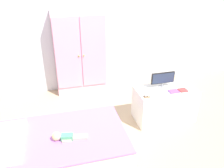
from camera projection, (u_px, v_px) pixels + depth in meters
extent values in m
cube|color=tan|center=(109.00, 138.00, 2.95)|extent=(10.00, 10.00, 0.02)
cube|color=silver|center=(85.00, 12.00, 3.71)|extent=(6.40, 0.05, 2.70)
cube|color=silver|center=(63.00, 150.00, 2.64)|extent=(1.47, 0.96, 0.14)
cube|color=silver|center=(62.00, 141.00, 2.58)|extent=(1.43, 0.92, 0.13)
cube|color=#B270C6|center=(61.00, 136.00, 2.55)|extent=(1.46, 0.95, 0.02)
cube|color=silver|center=(9.00, 141.00, 2.41)|extent=(0.32, 0.69, 0.06)
cube|color=#4CA375|center=(67.00, 137.00, 2.47)|extent=(0.14, 0.10, 0.06)
cube|color=#DBB293|center=(81.00, 136.00, 2.50)|extent=(0.16, 0.07, 0.04)
cube|color=#DBB293|center=(80.00, 138.00, 2.47)|extent=(0.16, 0.07, 0.04)
cube|color=#DBB293|center=(68.00, 135.00, 2.53)|extent=(0.10, 0.04, 0.03)
cube|color=#DBB293|center=(67.00, 141.00, 2.43)|extent=(0.10, 0.04, 0.03)
sphere|color=#DBB293|center=(57.00, 136.00, 2.46)|extent=(0.09, 0.09, 0.09)
sphere|color=#E0C67F|center=(56.00, 136.00, 2.46)|extent=(0.10, 0.10, 0.10)
cube|color=#EFADCC|center=(80.00, 53.00, 3.81)|extent=(0.85, 0.26, 1.43)
cube|color=#D298B3|center=(68.00, 54.00, 3.62)|extent=(0.40, 0.02, 1.17)
cube|color=#D298B3|center=(94.00, 52.00, 3.72)|extent=(0.40, 0.02, 1.17)
sphere|color=gold|center=(79.00, 56.00, 3.66)|extent=(0.02, 0.02, 0.02)
sphere|color=gold|center=(84.00, 56.00, 3.68)|extent=(0.02, 0.02, 0.02)
cube|color=silver|center=(164.00, 104.00, 3.23)|extent=(0.83, 0.44, 0.48)
cylinder|color=#99999E|center=(162.00, 87.00, 3.18)|extent=(0.10, 0.10, 0.01)
cylinder|color=#99999E|center=(162.00, 85.00, 3.17)|extent=(0.02, 0.02, 0.05)
cube|color=black|center=(163.00, 78.00, 3.12)|extent=(0.34, 0.02, 0.16)
cube|color=#28334C|center=(163.00, 78.00, 3.11)|extent=(0.32, 0.01, 0.14)
cube|color=#8E6642|center=(147.00, 96.00, 2.93)|extent=(0.09, 0.01, 0.01)
cube|color=#8E6642|center=(147.00, 97.00, 2.90)|extent=(0.09, 0.01, 0.01)
cube|color=white|center=(147.00, 94.00, 2.90)|extent=(0.06, 0.02, 0.03)
cylinder|color=white|center=(148.00, 95.00, 2.92)|extent=(0.01, 0.01, 0.02)
cylinder|color=white|center=(149.00, 96.00, 2.91)|extent=(0.01, 0.01, 0.02)
cylinder|color=white|center=(145.00, 96.00, 2.91)|extent=(0.01, 0.01, 0.02)
cylinder|color=white|center=(146.00, 96.00, 2.90)|extent=(0.01, 0.01, 0.02)
cylinder|color=white|center=(149.00, 92.00, 2.89)|extent=(0.02, 0.02, 0.02)
sphere|color=white|center=(149.00, 91.00, 2.88)|extent=(0.03, 0.03, 0.03)
cube|color=#8E51B2|center=(174.00, 91.00, 3.05)|extent=(0.13, 0.10, 0.01)
cube|color=#CC3838|center=(183.00, 90.00, 3.08)|extent=(0.11, 0.11, 0.01)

